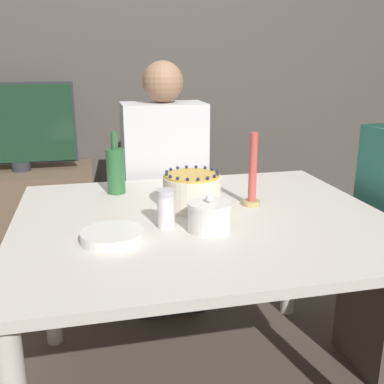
{
  "coord_description": "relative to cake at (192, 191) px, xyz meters",
  "views": [
    {
      "loc": [
        -0.36,
        -1.41,
        1.26
      ],
      "look_at": [
        -0.01,
        0.11,
        0.79
      ],
      "focal_mm": 42.0,
      "sensor_mm": 36.0,
      "label": 1
    }
  ],
  "objects": [
    {
      "name": "candle",
      "position": [
        0.22,
        -0.03,
        0.05
      ],
      "size": [
        0.06,
        0.06,
        0.27
      ],
      "color": "tan",
      "rests_on": "dining_table"
    },
    {
      "name": "tv_monitor",
      "position": [
        -0.73,
        1.03,
        0.12
      ],
      "size": [
        0.61,
        0.1,
        0.47
      ],
      "color": "#2D2D33",
      "rests_on": "side_cabinet"
    },
    {
      "name": "sugar_bowl",
      "position": [
        0.0,
        -0.24,
        -0.02
      ],
      "size": [
        0.14,
        0.14,
        0.12
      ],
      "color": "white",
      "rests_on": "dining_table"
    },
    {
      "name": "cake",
      "position": [
        0.0,
        0.0,
        0.0
      ],
      "size": [
        0.21,
        0.21,
        0.14
      ],
      "color": "#EFE5CC",
      "rests_on": "dining_table"
    },
    {
      "name": "dining_table",
      "position": [
        0.01,
        -0.11,
        -0.17
      ],
      "size": [
        1.27,
        1.07,
        0.73
      ],
      "color": "beige",
      "rests_on": "ground_plane"
    },
    {
      "name": "wall_behind",
      "position": [
        0.01,
        1.29,
        0.5
      ],
      "size": [
        8.0,
        0.05,
        2.6
      ],
      "color": "#4C4742",
      "rests_on": "ground_plane"
    },
    {
      "name": "bottle",
      "position": [
        -0.26,
        0.25,
        0.03
      ],
      "size": [
        0.07,
        0.07,
        0.25
      ],
      "color": "#2D6638",
      "rests_on": "dining_table"
    },
    {
      "name": "plate_stack",
      "position": [
        -0.3,
        -0.25,
        -0.05
      ],
      "size": [
        0.19,
        0.19,
        0.03
      ],
      "color": "white",
      "rests_on": "dining_table"
    },
    {
      "name": "sugar_shaker",
      "position": [
        -0.13,
        -0.18,
        0.0
      ],
      "size": [
        0.06,
        0.06,
        0.13
      ],
      "color": "white",
      "rests_on": "dining_table"
    },
    {
      "name": "side_cabinet",
      "position": [
        -0.73,
        1.03,
        -0.46
      ],
      "size": [
        0.76,
        0.44,
        0.66
      ],
      "color": "brown",
      "rests_on": "ground_plane"
    },
    {
      "name": "person_man_blue_shirt",
      "position": [
        0.0,
        0.63,
        -0.25
      ],
      "size": [
        0.4,
        0.34,
        1.25
      ],
      "rotation": [
        0.0,
        0.0,
        3.14
      ],
      "color": "#2D2D38",
      "rests_on": "ground_plane"
    }
  ]
}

